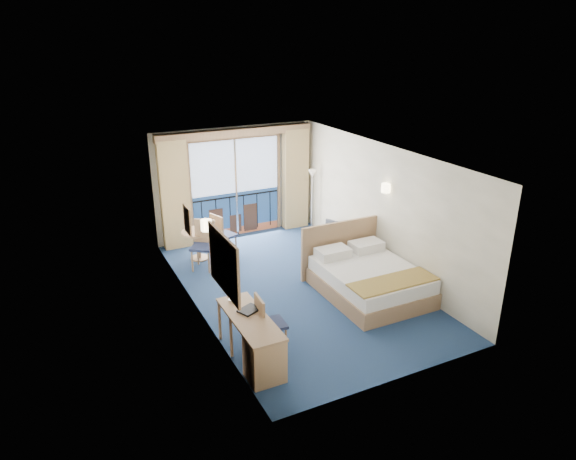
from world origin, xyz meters
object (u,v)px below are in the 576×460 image
(floor_lamp, at_px, (312,185))
(desk, at_px, (261,351))
(armchair, at_px, (330,238))
(table_chair_a, at_px, (221,233))
(bed, at_px, (368,278))
(round_table, at_px, (198,238))
(nightstand, at_px, (352,247))
(desk_chair, at_px, (267,320))
(table_chair_b, at_px, (204,242))

(floor_lamp, relative_size, desk, 1.01)
(armchair, distance_m, table_chair_a, 2.50)
(bed, height_order, round_table, bed)
(desk, bearing_deg, round_table, 84.70)
(nightstand, bearing_deg, floor_lamp, 90.07)
(bed, bearing_deg, round_table, 128.90)
(desk_chair, bearing_deg, desk, 152.76)
(nightstand, xyz_separation_m, round_table, (-3.09, 1.47, 0.25))
(desk_chair, xyz_separation_m, table_chair_b, (0.07, 3.45, 0.05))
(bed, bearing_deg, floor_lamp, 79.45)
(desk, distance_m, table_chair_b, 4.00)
(bed, relative_size, round_table, 2.96)
(bed, bearing_deg, table_chair_b, 134.13)
(table_chair_a, relative_size, table_chair_b, 0.96)
(nightstand, bearing_deg, armchair, 113.91)
(round_table, xyz_separation_m, table_chair_a, (0.50, -0.11, 0.07))
(nightstand, distance_m, round_table, 3.43)
(floor_lamp, xyz_separation_m, desk, (-3.50, -4.87, -0.80))
(nightstand, distance_m, floor_lamp, 2.11)
(armchair, relative_size, round_table, 0.98)
(floor_lamp, bearing_deg, armchair, -100.19)
(bed, relative_size, table_chair_b, 2.07)
(bed, distance_m, desk, 3.20)
(desk, height_order, round_table, desk)
(armchair, distance_m, floor_lamp, 1.62)
(desk, distance_m, desk_chair, 0.63)
(floor_lamp, height_order, table_chair_b, floor_lamp)
(table_chair_b, bearing_deg, table_chair_a, 71.04)
(floor_lamp, bearing_deg, nightstand, -89.93)
(armchair, bearing_deg, desk, 21.80)
(round_table, bearing_deg, armchair, -17.93)
(bed, distance_m, armchair, 2.15)
(table_chair_a, bearing_deg, desk_chair, 151.51)
(table_chair_b, bearing_deg, bed, -10.18)
(bed, xyz_separation_m, desk, (-2.86, -1.43, 0.09))
(bed, xyz_separation_m, table_chair_b, (-2.47, 2.55, 0.27))
(floor_lamp, relative_size, table_chair_a, 1.58)
(desk_chair, bearing_deg, round_table, 3.02)
(nightstand, distance_m, table_chair_a, 2.94)
(desk, bearing_deg, armchair, 47.33)
(armchair, distance_m, desk_chair, 4.22)
(round_table, bearing_deg, table_chair_b, -93.09)
(desk, distance_m, round_table, 4.48)
(armchair, height_order, desk, desk)
(floor_lamp, bearing_deg, desk_chair, -126.17)
(nightstand, distance_m, armchair, 0.60)
(round_table, height_order, table_chair_a, table_chair_a)
(round_table, relative_size, table_chair_b, 0.70)
(desk, distance_m, table_chair_a, 4.45)
(bed, xyz_separation_m, round_table, (-2.45, 3.03, 0.18))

